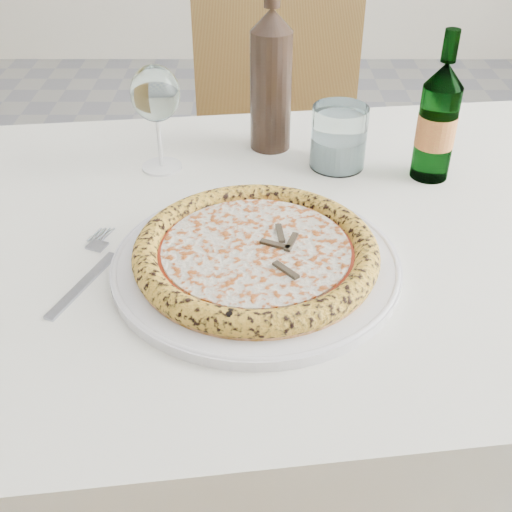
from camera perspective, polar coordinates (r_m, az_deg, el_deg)
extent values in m
cube|color=olive|center=(0.92, 0.01, 1.26)|extent=(1.38, 0.90, 0.04)
cube|color=white|center=(0.90, 0.01, 2.47)|extent=(1.45, 0.97, 0.01)
cube|color=white|center=(1.31, 0.03, 7.84)|extent=(1.36, 0.01, 0.22)
cube|color=olive|center=(1.62, 1.19, 5.98)|extent=(0.45, 0.45, 0.04)
cube|color=olive|center=(1.69, 1.82, 16.54)|extent=(0.42, 0.08, 0.46)
cylinder|color=olive|center=(1.89, 6.93, 2.12)|extent=(0.04, 0.04, 0.43)
cylinder|color=olive|center=(1.61, 6.97, -4.83)|extent=(0.04, 0.04, 0.43)
cylinder|color=olive|center=(1.91, -3.81, 2.69)|extent=(0.04, 0.04, 0.43)
cylinder|color=olive|center=(1.63, -5.69, -4.07)|extent=(0.04, 0.04, 0.43)
cylinder|color=silver|center=(0.82, 0.00, -0.74)|extent=(0.37, 0.37, 0.01)
torus|color=silver|center=(0.81, 0.00, -0.46)|extent=(0.36, 0.36, 0.01)
cylinder|color=#EAA169|center=(0.81, 0.00, 0.00)|extent=(0.30, 0.30, 0.01)
torus|color=gold|center=(0.80, 0.00, 0.46)|extent=(0.31, 0.31, 0.03)
cylinder|color=#AD3C17|center=(0.80, 0.00, 0.46)|extent=(0.26, 0.26, 0.00)
cylinder|color=beige|center=(0.80, 0.00, 0.64)|extent=(0.24, 0.24, 0.00)
cube|color=brown|center=(0.80, 2.16, 0.90)|extent=(0.04, 0.01, 0.00)
cube|color=brown|center=(0.84, 0.00, 2.78)|extent=(0.01, 0.04, 0.00)
cube|color=brown|center=(0.80, -4.81, 0.91)|extent=(0.04, 0.01, 0.00)
cube|color=brown|center=(0.77, 0.00, -0.59)|extent=(0.01, 0.04, 0.00)
cube|color=#9B9EB1|center=(0.82, -15.13, -2.47)|extent=(0.06, 0.14, 0.00)
cube|color=#9B9EB1|center=(0.89, -13.94, 0.91)|extent=(0.03, 0.03, 0.00)
cylinder|color=#9B9EB1|center=(0.91, -14.16, 1.87)|extent=(0.00, 0.03, 0.00)
cylinder|color=#9B9EB1|center=(0.91, -13.79, 1.88)|extent=(0.00, 0.03, 0.00)
cylinder|color=#9B9EB1|center=(0.91, -13.42, 1.88)|extent=(0.00, 0.03, 0.00)
cylinder|color=#9B9EB1|center=(0.91, -13.05, 1.88)|extent=(0.00, 0.03, 0.00)
cylinder|color=white|center=(1.07, -8.35, 7.87)|extent=(0.06, 0.06, 0.00)
cylinder|color=white|center=(1.05, -8.56, 10.05)|extent=(0.01, 0.01, 0.09)
ellipsoid|color=silver|center=(1.02, -8.96, 14.09)|extent=(0.08, 0.08, 0.09)
cylinder|color=silver|center=(1.05, 7.36, 10.43)|extent=(0.09, 0.09, 0.10)
cylinder|color=white|center=(1.06, 7.26, 9.23)|extent=(0.08, 0.08, 0.05)
cylinder|color=#275F2D|center=(1.04, 15.66, 10.48)|extent=(0.06, 0.06, 0.15)
cone|color=#275F2D|center=(1.00, 16.51, 15.23)|extent=(0.06, 0.06, 0.04)
cylinder|color=#275F2D|center=(0.99, 16.92, 17.46)|extent=(0.02, 0.02, 0.05)
cylinder|color=gold|center=(1.04, 15.70, 10.71)|extent=(0.06, 0.06, 0.05)
cylinder|color=black|center=(1.09, 1.32, 14.41)|extent=(0.07, 0.07, 0.20)
cone|color=black|center=(1.06, 1.41, 20.31)|extent=(0.07, 0.07, 0.04)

